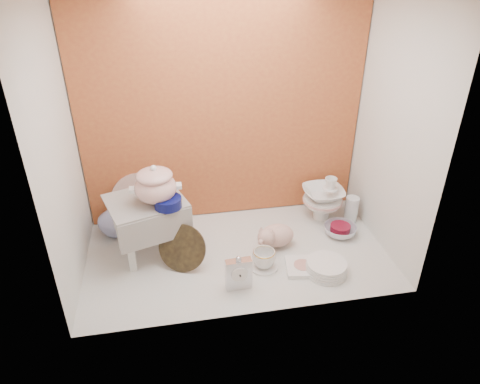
{
  "coord_description": "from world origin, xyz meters",
  "views": [
    {
      "loc": [
        -0.37,
        -2.1,
        1.65
      ],
      "look_at": [
        0.02,
        0.02,
        0.42
      ],
      "focal_mm": 32.78,
      "sensor_mm": 36.0,
      "label": 1
    }
  ],
  "objects_px": {
    "gold_rim_teacup": "(264,258)",
    "floral_platter": "(140,200)",
    "crystal_bowl": "(340,230)",
    "soup_tureen": "(155,184)",
    "blue_white_vase": "(116,217)",
    "porcelain_tower": "(323,198)",
    "dinner_plate_stack": "(326,267)",
    "mantel_clock": "(239,273)",
    "plush_pig": "(277,235)",
    "step_stool": "(148,226)"
  },
  "relations": [
    {
      "from": "soup_tureen",
      "to": "plush_pig",
      "type": "relative_size",
      "value": 1.02
    },
    {
      "from": "floral_platter",
      "to": "mantel_clock",
      "type": "relative_size",
      "value": 1.78
    },
    {
      "from": "blue_white_vase",
      "to": "dinner_plate_stack",
      "type": "bearing_deg",
      "value": -27.42
    },
    {
      "from": "plush_pig",
      "to": "porcelain_tower",
      "type": "xyz_separation_m",
      "value": [
        0.38,
        0.26,
        0.07
      ]
    },
    {
      "from": "crystal_bowl",
      "to": "plush_pig",
      "type": "bearing_deg",
      "value": -174.45
    },
    {
      "from": "floral_platter",
      "to": "crystal_bowl",
      "type": "xyz_separation_m",
      "value": [
        1.26,
        -0.37,
        -0.15
      ]
    },
    {
      "from": "gold_rim_teacup",
      "to": "crystal_bowl",
      "type": "height_order",
      "value": "gold_rim_teacup"
    },
    {
      "from": "mantel_clock",
      "to": "blue_white_vase",
      "type": "bearing_deg",
      "value": 133.36
    },
    {
      "from": "mantel_clock",
      "to": "porcelain_tower",
      "type": "distance_m",
      "value": 0.9
    },
    {
      "from": "soup_tureen",
      "to": "blue_white_vase",
      "type": "distance_m",
      "value": 0.53
    },
    {
      "from": "step_stool",
      "to": "plush_pig",
      "type": "height_order",
      "value": "step_stool"
    },
    {
      "from": "crystal_bowl",
      "to": "blue_white_vase",
      "type": "bearing_deg",
      "value": 168.88
    },
    {
      "from": "floral_platter",
      "to": "dinner_plate_stack",
      "type": "distance_m",
      "value": 1.27
    },
    {
      "from": "plush_pig",
      "to": "mantel_clock",
      "type": "bearing_deg",
      "value": -144.16
    },
    {
      "from": "mantel_clock",
      "to": "gold_rim_teacup",
      "type": "xyz_separation_m",
      "value": [
        0.17,
        0.14,
        -0.04
      ]
    },
    {
      "from": "floral_platter",
      "to": "soup_tureen",
      "type": "bearing_deg",
      "value": -71.3
    },
    {
      "from": "soup_tureen",
      "to": "gold_rim_teacup",
      "type": "height_order",
      "value": "soup_tureen"
    },
    {
      "from": "plush_pig",
      "to": "step_stool",
      "type": "bearing_deg",
      "value": 161.54
    },
    {
      "from": "plush_pig",
      "to": "porcelain_tower",
      "type": "relative_size",
      "value": 0.87
    },
    {
      "from": "soup_tureen",
      "to": "mantel_clock",
      "type": "bearing_deg",
      "value": -43.41
    },
    {
      "from": "step_stool",
      "to": "dinner_plate_stack",
      "type": "height_order",
      "value": "step_stool"
    },
    {
      "from": "blue_white_vase",
      "to": "plush_pig",
      "type": "bearing_deg",
      "value": -18.05
    },
    {
      "from": "blue_white_vase",
      "to": "porcelain_tower",
      "type": "relative_size",
      "value": 0.78
    },
    {
      "from": "soup_tureen",
      "to": "floral_platter",
      "type": "relative_size",
      "value": 0.75
    },
    {
      "from": "mantel_clock",
      "to": "gold_rim_teacup",
      "type": "bearing_deg",
      "value": 36.71
    },
    {
      "from": "mantel_clock",
      "to": "porcelain_tower",
      "type": "height_order",
      "value": "porcelain_tower"
    },
    {
      "from": "soup_tureen",
      "to": "crystal_bowl",
      "type": "xyz_separation_m",
      "value": [
        1.14,
        -0.0,
        -0.45
      ]
    },
    {
      "from": "step_stool",
      "to": "gold_rim_teacup",
      "type": "bearing_deg",
      "value": -41.04
    },
    {
      "from": "gold_rim_teacup",
      "to": "floral_platter",
      "type": "bearing_deg",
      "value": 139.41
    },
    {
      "from": "mantel_clock",
      "to": "plush_pig",
      "type": "bearing_deg",
      "value": 45.26
    },
    {
      "from": "soup_tureen",
      "to": "crystal_bowl",
      "type": "bearing_deg",
      "value": -0.18
    },
    {
      "from": "porcelain_tower",
      "to": "plush_pig",
      "type": "bearing_deg",
      "value": -146.06
    },
    {
      "from": "porcelain_tower",
      "to": "step_stool",
      "type": "bearing_deg",
      "value": -171.49
    },
    {
      "from": "soup_tureen",
      "to": "crystal_bowl",
      "type": "height_order",
      "value": "soup_tureen"
    },
    {
      "from": "floral_platter",
      "to": "porcelain_tower",
      "type": "height_order",
      "value": "floral_platter"
    },
    {
      "from": "step_stool",
      "to": "crystal_bowl",
      "type": "height_order",
      "value": "step_stool"
    },
    {
      "from": "soup_tureen",
      "to": "plush_pig",
      "type": "bearing_deg",
      "value": -3.71
    },
    {
      "from": "gold_rim_teacup",
      "to": "soup_tureen",
      "type": "bearing_deg",
      "value": 157.74
    },
    {
      "from": "blue_white_vase",
      "to": "dinner_plate_stack",
      "type": "distance_m",
      "value": 1.35
    },
    {
      "from": "blue_white_vase",
      "to": "gold_rim_teacup",
      "type": "relative_size",
      "value": 1.79
    },
    {
      "from": "gold_rim_teacup",
      "to": "crystal_bowl",
      "type": "xyz_separation_m",
      "value": [
        0.56,
        0.23,
        -0.03
      ]
    },
    {
      "from": "floral_platter",
      "to": "blue_white_vase",
      "type": "bearing_deg",
      "value": -150.52
    },
    {
      "from": "soup_tureen",
      "to": "gold_rim_teacup",
      "type": "bearing_deg",
      "value": -22.26
    },
    {
      "from": "floral_platter",
      "to": "mantel_clock",
      "type": "height_order",
      "value": "floral_platter"
    },
    {
      "from": "porcelain_tower",
      "to": "mantel_clock",
      "type": "bearing_deg",
      "value": -139.08
    },
    {
      "from": "dinner_plate_stack",
      "to": "porcelain_tower",
      "type": "height_order",
      "value": "porcelain_tower"
    },
    {
      "from": "step_stool",
      "to": "mantel_clock",
      "type": "bearing_deg",
      "value": -59.65
    },
    {
      "from": "porcelain_tower",
      "to": "blue_white_vase",
      "type": "bearing_deg",
      "value": 177.34
    },
    {
      "from": "floral_platter",
      "to": "mantel_clock",
      "type": "xyz_separation_m",
      "value": [
        0.52,
        -0.74,
        -0.08
      ]
    },
    {
      "from": "blue_white_vase",
      "to": "plush_pig",
      "type": "relative_size",
      "value": 0.89
    }
  ]
}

